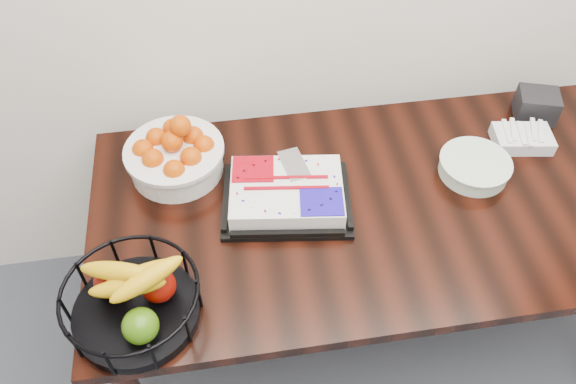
{
  "coord_description": "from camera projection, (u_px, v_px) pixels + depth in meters",
  "views": [
    {
      "loc": [
        -0.46,
        0.92,
        2.08
      ],
      "look_at": [
        -0.29,
        2.01,
        0.83
      ],
      "focal_mm": 35.0,
      "sensor_mm": 36.0,
      "label": 1
    }
  ],
  "objects": [
    {
      "name": "plate_stack",
      "position": [
        474.0,
        167.0,
        1.81
      ],
      "size": [
        0.23,
        0.23,
        0.06
      ],
      "color": "white",
      "rests_on": "table"
    },
    {
      "name": "cake_tray",
      "position": [
        287.0,
        194.0,
        1.72
      ],
      "size": [
        0.43,
        0.36,
        0.08
      ],
      "color": "black",
      "rests_on": "table"
    },
    {
      "name": "tangerine_bowl",
      "position": [
        174.0,
        151.0,
        1.78
      ],
      "size": [
        0.32,
        0.32,
        0.2
      ],
      "color": "white",
      "rests_on": "table"
    },
    {
      "name": "fruit_basket",
      "position": [
        132.0,
        300.0,
        1.43
      ],
      "size": [
        0.35,
        0.35,
        0.19
      ],
      "color": "black",
      "rests_on": "table"
    },
    {
      "name": "fork_bag",
      "position": [
        522.0,
        138.0,
        1.9
      ],
      "size": [
        0.21,
        0.15,
        0.06
      ],
      "color": "silver",
      "rests_on": "table"
    },
    {
      "name": "table",
      "position": [
        377.0,
        218.0,
        1.82
      ],
      "size": [
        1.8,
        0.9,
        0.75
      ],
      "color": "black",
      "rests_on": "ground"
    },
    {
      "name": "napkin_box",
      "position": [
        537.0,
        105.0,
        1.99
      ],
      "size": [
        0.17,
        0.15,
        0.1
      ],
      "primitive_type": "cube",
      "rotation": [
        0.0,
        0.0,
        -0.31
      ],
      "color": "black",
      "rests_on": "table"
    }
  ]
}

